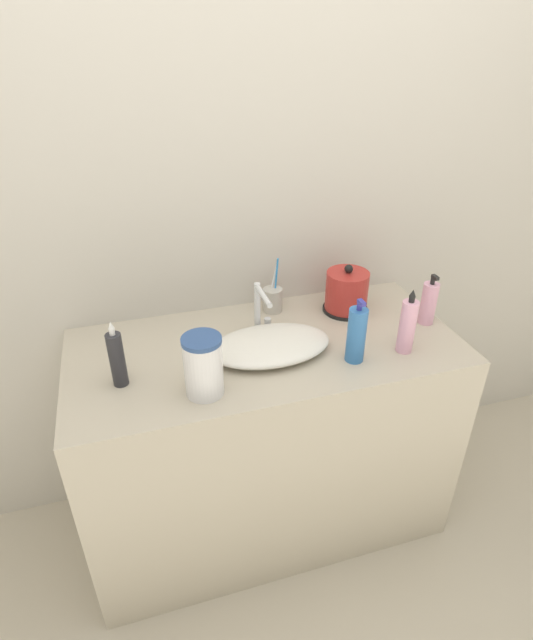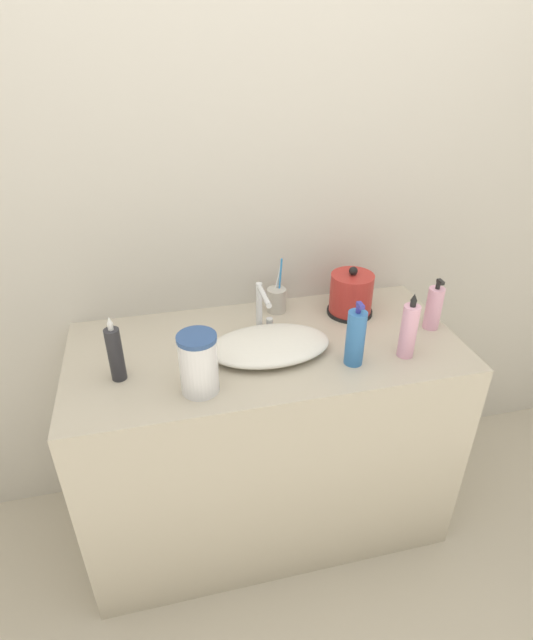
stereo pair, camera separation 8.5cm
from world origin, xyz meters
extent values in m
plane|color=#BCB29E|center=(0.00, 0.00, 0.00)|extent=(12.00, 12.00, 0.00)
cube|color=beige|center=(0.00, 0.64, 1.30)|extent=(6.00, 0.04, 2.60)
cube|color=#B7AD99|center=(0.00, 0.31, 0.42)|extent=(1.32, 0.62, 0.84)
ellipsoid|color=silver|center=(0.00, 0.27, 0.87)|extent=(0.41, 0.25, 0.06)
cylinder|color=silver|center=(0.00, 0.41, 0.93)|extent=(0.02, 0.02, 0.18)
cylinder|color=silver|center=(0.00, 0.34, 1.02)|extent=(0.02, 0.15, 0.02)
cylinder|color=silver|center=(0.04, 0.41, 0.86)|extent=(0.02, 0.02, 0.04)
cylinder|color=black|center=(0.36, 0.45, 0.85)|extent=(0.17, 0.17, 0.01)
cylinder|color=#B22D28|center=(0.36, 0.45, 0.92)|extent=(0.16, 0.16, 0.16)
sphere|color=black|center=(0.36, 0.45, 1.02)|extent=(0.03, 0.03, 0.03)
cylinder|color=#B7B2A8|center=(0.09, 0.53, 0.89)|extent=(0.07, 0.07, 0.09)
cylinder|color=white|center=(0.10, 0.54, 0.96)|extent=(0.04, 0.02, 0.16)
cylinder|color=#338CE0|center=(0.11, 0.53, 0.97)|extent=(0.01, 0.04, 0.18)
cylinder|color=#3370B7|center=(0.25, 0.15, 0.94)|extent=(0.06, 0.06, 0.19)
cylinder|color=#333399|center=(0.25, 0.15, 1.04)|extent=(0.02, 0.02, 0.02)
cube|color=#333399|center=(0.25, 0.14, 1.06)|extent=(0.02, 0.03, 0.01)
cylinder|color=#28282D|center=(-0.48, 0.24, 0.93)|extent=(0.05, 0.05, 0.17)
cylinder|color=white|center=(-0.48, 0.24, 1.03)|extent=(0.02, 0.02, 0.02)
cone|color=white|center=(-0.48, 0.24, 1.05)|extent=(0.02, 0.02, 0.02)
cylinder|color=#EAA8C6|center=(0.60, 0.29, 0.92)|extent=(0.06, 0.06, 0.16)
cylinder|color=black|center=(0.60, 0.29, 1.01)|extent=(0.02, 0.02, 0.02)
cube|color=black|center=(0.60, 0.28, 1.03)|extent=(0.01, 0.03, 0.01)
cylinder|color=#EAA8C6|center=(0.43, 0.15, 0.94)|extent=(0.05, 0.05, 0.18)
cylinder|color=black|center=(0.43, 0.15, 1.04)|extent=(0.02, 0.02, 0.02)
cone|color=black|center=(0.43, 0.15, 1.06)|extent=(0.02, 0.02, 0.02)
cylinder|color=silver|center=(-0.25, 0.12, 0.93)|extent=(0.11, 0.11, 0.18)
cylinder|color=#2D4C84|center=(-0.25, 0.12, 1.03)|extent=(0.12, 0.12, 0.01)
camera|label=1|loc=(-0.41, -1.04, 1.78)|focal=28.00mm
camera|label=2|loc=(-0.33, -1.06, 1.78)|focal=28.00mm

